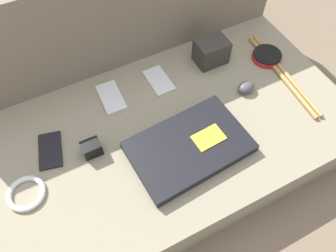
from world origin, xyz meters
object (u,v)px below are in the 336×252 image
(phone_black, at_px, (50,150))
(camera_pouch, at_px, (211,52))
(phone_small, at_px, (159,80))
(speaker_puck, at_px, (267,56))
(computer_mouse, at_px, (246,87))
(phone_silver, at_px, (111,98))
(charger_brick, at_px, (92,148))
(laptop, at_px, (189,147))

(phone_black, relative_size, camera_pouch, 1.23)
(phone_small, bearing_deg, speaker_puck, -13.04)
(phone_small, bearing_deg, computer_mouse, -36.72)
(speaker_puck, relative_size, camera_pouch, 0.96)
(phone_black, height_order, camera_pouch, camera_pouch)
(speaker_puck, distance_m, phone_silver, 0.57)
(phone_black, xyz_separation_m, charger_brick, (0.11, -0.06, 0.02))
(speaker_puck, xyz_separation_m, phone_silver, (-0.56, 0.08, -0.01))
(phone_silver, height_order, camera_pouch, camera_pouch)
(speaker_puck, bearing_deg, laptop, -155.07)
(computer_mouse, height_order, camera_pouch, camera_pouch)
(camera_pouch, relative_size, charger_brick, 1.98)
(laptop, height_order, phone_silver, laptop)
(phone_black, bearing_deg, charger_brick, -15.33)
(phone_silver, xyz_separation_m, phone_small, (0.17, -0.00, -0.00))
(camera_pouch, xyz_separation_m, charger_brick, (-0.50, -0.16, -0.02))
(laptop, xyz_separation_m, speaker_puck, (0.43, 0.20, -0.00))
(camera_pouch, height_order, charger_brick, camera_pouch)
(laptop, relative_size, computer_mouse, 5.67)
(computer_mouse, bearing_deg, speaker_puck, 23.52)
(phone_black, distance_m, phone_small, 0.42)
(phone_small, relative_size, charger_brick, 2.27)
(laptop, distance_m, phone_black, 0.41)
(speaker_puck, bearing_deg, phone_silver, 171.60)
(laptop, distance_m, computer_mouse, 0.30)
(phone_silver, distance_m, phone_small, 0.17)
(laptop, height_order, camera_pouch, camera_pouch)
(speaker_puck, height_order, phone_silver, speaker_puck)
(computer_mouse, xyz_separation_m, phone_black, (-0.64, 0.07, -0.01))
(charger_brick, bearing_deg, camera_pouch, 17.98)
(phone_silver, relative_size, phone_black, 0.98)
(phone_silver, relative_size, charger_brick, 2.39)
(computer_mouse, xyz_separation_m, phone_small, (-0.24, 0.17, -0.01))
(phone_black, xyz_separation_m, camera_pouch, (0.61, 0.10, 0.04))
(phone_black, bearing_deg, camera_pouch, 22.83)
(speaker_puck, height_order, phone_black, speaker_puck)
(speaker_puck, xyz_separation_m, phone_black, (-0.79, -0.02, -0.01))
(laptop, relative_size, camera_pouch, 3.29)
(speaker_puck, bearing_deg, computer_mouse, -149.46)
(speaker_puck, height_order, charger_brick, charger_brick)
(phone_silver, relative_size, phone_small, 1.05)
(charger_brick, bearing_deg, speaker_puck, 6.52)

